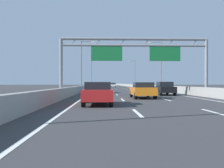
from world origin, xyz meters
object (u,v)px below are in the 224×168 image
(red_car, at_px, (98,93))
(blue_car, at_px, (101,87))
(streetlamp_left_mid, at_px, (82,62))
(white_car, at_px, (113,85))
(streetlamp_left_far, at_px, (92,72))
(streetlamp_right_mid, at_px, (160,62))
(black_car, at_px, (164,88))
(orange_car, at_px, (142,90))
(sign_gantry, at_px, (135,52))
(streetlamp_right_far, at_px, (134,72))

(red_car, bearing_deg, blue_car, 90.14)
(streetlamp_left_mid, bearing_deg, white_car, 79.03)
(white_car, xyz_separation_m, blue_car, (-3.64, -50.11, 0.02))
(streetlamp_left_mid, height_order, streetlamp_left_far, same)
(streetlamp_right_mid, distance_m, black_car, 20.42)
(black_car, relative_size, orange_car, 0.95)
(black_car, distance_m, blue_car, 10.36)
(sign_gantry, distance_m, blue_car, 10.18)
(sign_gantry, xyz_separation_m, orange_car, (0.13, -4.65, -4.07))
(blue_car, bearing_deg, orange_car, -73.43)
(streetlamp_left_far, height_order, orange_car, streetlamp_left_far)
(sign_gantry, bearing_deg, red_car, -108.16)
(sign_gantry, xyz_separation_m, streetlamp_left_far, (-7.51, 61.04, 0.58))
(streetlamp_left_far, xyz_separation_m, white_car, (7.35, -2.39, -4.64))
(red_car, height_order, orange_car, orange_car)
(streetlamp_left_far, bearing_deg, red_car, -87.03)
(streetlamp_left_mid, relative_size, red_car, 2.27)
(black_car, bearing_deg, streetlamp_right_mid, 78.82)
(black_car, relative_size, white_car, 0.96)
(streetlamp_right_far, distance_m, white_car, 9.21)
(streetlamp_right_mid, bearing_deg, sign_gantry, -109.68)
(blue_car, bearing_deg, streetlamp_right_mid, 47.43)
(streetlamp_right_far, bearing_deg, streetlamp_right_mid, -90.00)
(sign_gantry, height_order, orange_car, sign_gantry)
(sign_gantry, bearing_deg, black_car, 19.34)
(streetlamp_right_mid, xyz_separation_m, red_car, (-11.17, -32.18, -4.66))
(streetlamp_left_mid, height_order, orange_car, streetlamp_left_mid)
(orange_car, bearing_deg, black_car, 59.80)
(sign_gantry, relative_size, streetlamp_right_mid, 1.72)
(streetlamp_left_far, xyz_separation_m, blue_car, (3.71, -52.49, -4.62))
(streetlamp_left_far, bearing_deg, sign_gantry, -82.99)
(white_car, xyz_separation_m, orange_car, (0.29, -63.30, -0.01))
(orange_car, bearing_deg, streetlamp_right_far, 83.66)
(streetlamp_left_far, relative_size, orange_car, 2.09)
(streetlamp_left_far, distance_m, orange_car, 66.30)
(sign_gantry, distance_m, streetlamp_right_mid, 22.06)
(streetlamp_left_far, bearing_deg, orange_car, -83.37)
(streetlamp_right_mid, height_order, orange_car, streetlamp_right_mid)
(red_car, distance_m, orange_car, 7.80)
(streetlamp_right_far, distance_m, red_car, 73.46)
(streetlamp_left_mid, relative_size, orange_car, 2.09)
(blue_car, bearing_deg, sign_gantry, -66.03)
(sign_gantry, relative_size, red_car, 3.90)
(white_car, bearing_deg, streetlamp_right_far, 17.47)
(sign_gantry, height_order, streetlamp_left_mid, streetlamp_left_mid)
(black_car, bearing_deg, streetlamp_left_far, 100.49)
(black_car, bearing_deg, sign_gantry, -160.66)
(streetlamp_left_far, bearing_deg, streetlamp_right_far, 0.00)
(streetlamp_left_mid, distance_m, streetlamp_left_far, 40.28)
(orange_car, bearing_deg, red_car, -119.81)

